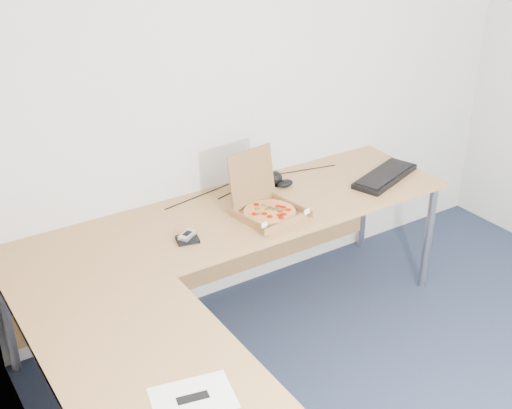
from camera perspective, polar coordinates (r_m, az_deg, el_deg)
desk at (r=3.13m, az=-2.74°, el=-5.80°), size 2.50×2.20×0.73m
pizza_box at (r=3.54m, az=1.01°, el=-0.35°), size 0.31×0.36×0.31m
drinking_glass at (r=3.74m, az=-0.07°, el=1.57°), size 0.06×0.06×0.11m
keyboard at (r=4.03m, az=11.00°, el=2.39°), size 0.53×0.33×0.03m
mouse at (r=3.87m, az=2.49°, el=1.83°), size 0.12×0.09×0.04m
wallet at (r=3.32m, az=-5.90°, el=-2.99°), size 0.13×0.11×0.02m
phone at (r=3.32m, az=-5.92°, el=-2.62°), size 0.11×0.10×0.02m
paper_sheet at (r=2.44m, az=-5.45°, el=-16.19°), size 0.33×0.26×0.00m
dome_speaker at (r=3.88m, az=1.63°, el=2.34°), size 0.10×0.10×0.08m
cable_bundle at (r=3.89m, az=-0.63°, el=1.76°), size 0.56×0.11×0.01m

